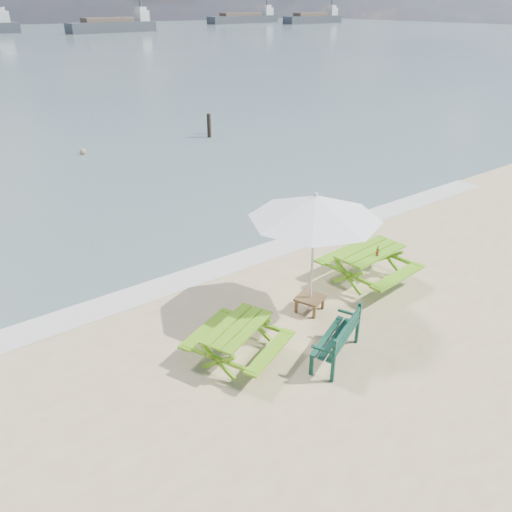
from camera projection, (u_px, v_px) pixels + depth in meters
foam_strip at (229, 264)px, 13.14m from camera, size 22.00×0.90×0.01m
picnic_table_left at (238, 343)px, 9.56m from camera, size 2.08×2.17×0.73m
picnic_table_right at (369, 267)px, 12.17m from camera, size 1.95×2.13×0.85m
park_bench at (335, 346)px, 9.59m from camera, size 1.51×1.03×0.89m
side_table at (310, 303)px, 11.10m from camera, size 0.72×0.72×0.36m
patio_umbrella at (315, 207)px, 10.05m from camera, size 3.58×3.58×2.73m
beer_bottle at (377, 252)px, 11.67m from camera, size 0.07×0.07×0.26m
swimmer at (84, 165)px, 22.80m from camera, size 0.67×0.56×1.56m
mooring_pilings at (209, 127)px, 25.42m from camera, size 0.58×0.78×1.39m
cargo_ships at (120, 24)px, 123.39m from camera, size 151.83×31.10×4.40m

